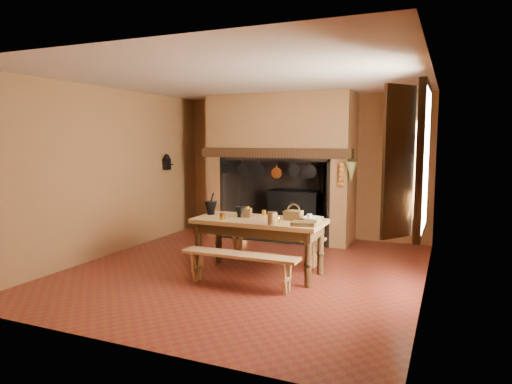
# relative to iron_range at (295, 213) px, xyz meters

# --- Properties ---
(floor) EXTENTS (5.50, 5.50, 0.00)m
(floor) POSITION_rel_iron_range_xyz_m (0.04, -2.45, -0.48)
(floor) COLOR #602916
(floor) RESTS_ON ground
(ceiling) EXTENTS (5.50, 5.50, 0.00)m
(ceiling) POSITION_rel_iron_range_xyz_m (0.04, -2.45, 2.32)
(ceiling) COLOR silver
(ceiling) RESTS_ON back_wall
(back_wall) EXTENTS (5.00, 0.02, 2.80)m
(back_wall) POSITION_rel_iron_range_xyz_m (0.04, 0.30, 0.92)
(back_wall) COLOR brown
(back_wall) RESTS_ON floor
(wall_left) EXTENTS (0.02, 5.50, 2.80)m
(wall_left) POSITION_rel_iron_range_xyz_m (-2.46, -2.45, 0.92)
(wall_left) COLOR brown
(wall_left) RESTS_ON floor
(wall_right) EXTENTS (0.02, 5.50, 2.80)m
(wall_right) POSITION_rel_iron_range_xyz_m (2.54, -2.45, 0.92)
(wall_right) COLOR brown
(wall_right) RESTS_ON floor
(wall_front) EXTENTS (5.00, 0.02, 2.80)m
(wall_front) POSITION_rel_iron_range_xyz_m (0.04, -5.20, 0.92)
(wall_front) COLOR brown
(wall_front) RESTS_ON floor
(chimney_breast) EXTENTS (2.95, 0.96, 2.80)m
(chimney_breast) POSITION_rel_iron_range_xyz_m (-0.26, -0.14, 1.33)
(chimney_breast) COLOR brown
(chimney_breast) RESTS_ON floor
(iron_range) EXTENTS (1.12, 0.55, 1.60)m
(iron_range) POSITION_rel_iron_range_xyz_m (0.00, 0.00, 0.00)
(iron_range) COLOR black
(iron_range) RESTS_ON floor
(hearth_pans) EXTENTS (0.51, 0.62, 0.20)m
(hearth_pans) POSITION_rel_iron_range_xyz_m (-1.01, -0.23, -0.39)
(hearth_pans) COLOR gold
(hearth_pans) RESTS_ON floor
(hanging_pans) EXTENTS (1.92, 0.29, 0.27)m
(hanging_pans) POSITION_rel_iron_range_xyz_m (-0.30, -0.64, 0.88)
(hanging_pans) COLOR black
(hanging_pans) RESTS_ON chimney_breast
(onion_string) EXTENTS (0.12, 0.10, 0.46)m
(onion_string) POSITION_rel_iron_range_xyz_m (1.04, -0.66, 0.85)
(onion_string) COLOR #9C541C
(onion_string) RESTS_ON chimney_breast
(herb_bunch) EXTENTS (0.20, 0.20, 0.35)m
(herb_bunch) POSITION_rel_iron_range_xyz_m (1.22, -0.66, 0.90)
(herb_bunch) COLOR #5F6630
(herb_bunch) RESTS_ON chimney_breast
(window) EXTENTS (0.39, 1.75, 1.76)m
(window) POSITION_rel_iron_range_xyz_m (2.39, -2.85, 1.22)
(window) COLOR white
(window) RESTS_ON wall_right
(wall_coffee_mill) EXTENTS (0.23, 0.16, 0.31)m
(wall_coffee_mill) POSITION_rel_iron_range_xyz_m (-2.38, -0.90, 1.03)
(wall_coffee_mill) COLOR black
(wall_coffee_mill) RESTS_ON wall_left
(work_table) EXTENTS (1.86, 0.83, 0.81)m
(work_table) POSITION_rel_iron_range_xyz_m (0.30, -2.55, 0.19)
(work_table) COLOR #A17D4A
(work_table) RESTS_ON floor
(bench_front) EXTENTS (1.60, 0.28, 0.45)m
(bench_front) POSITION_rel_iron_range_xyz_m (0.30, -3.20, -0.15)
(bench_front) COLOR #A17D4A
(bench_front) RESTS_ON floor
(bench_back) EXTENTS (1.59, 0.28, 0.45)m
(bench_back) POSITION_rel_iron_range_xyz_m (0.30, -1.92, -0.15)
(bench_back) COLOR #A17D4A
(bench_back) RESTS_ON floor
(mortar_large) EXTENTS (0.20, 0.20, 0.34)m
(mortar_large) POSITION_rel_iron_range_xyz_m (-0.53, -2.48, 0.43)
(mortar_large) COLOR black
(mortar_large) RESTS_ON work_table
(mortar_small) EXTENTS (0.16, 0.16, 0.27)m
(mortar_small) POSITION_rel_iron_range_xyz_m (-0.01, -2.53, 0.41)
(mortar_small) COLOR black
(mortar_small) RESTS_ON work_table
(coffee_grinder) EXTENTS (0.19, 0.15, 0.20)m
(coffee_grinder) POSITION_rel_iron_range_xyz_m (0.08, -2.49, 0.40)
(coffee_grinder) COLOR #382612
(coffee_grinder) RESTS_ON work_table
(brass_mug_a) EXTENTS (0.08, 0.08, 0.08)m
(brass_mug_a) POSITION_rel_iron_range_xyz_m (-0.16, -2.81, 0.36)
(brass_mug_a) COLOR gold
(brass_mug_a) RESTS_ON work_table
(brass_mug_b) EXTENTS (0.08, 0.08, 0.08)m
(brass_mug_b) POSITION_rel_iron_range_xyz_m (0.24, -2.22, 0.36)
(brass_mug_b) COLOR gold
(brass_mug_b) RESTS_ON work_table
(mixing_bowl) EXTENTS (0.30, 0.30, 0.07)m
(mixing_bowl) POSITION_rel_iron_range_xyz_m (1.08, -2.50, 0.36)
(mixing_bowl) COLOR beige
(mixing_bowl) RESTS_ON work_table
(stoneware_crock) EXTENTS (0.15, 0.15, 0.17)m
(stoneware_crock) POSITION_rel_iron_range_xyz_m (0.63, -2.88, 0.41)
(stoneware_crock) COLOR #51371E
(stoneware_crock) RESTS_ON work_table
(glass_jar) EXTENTS (0.07, 0.07, 0.13)m
(glass_jar) POSITION_rel_iron_range_xyz_m (1.05, -2.58, 0.38)
(glass_jar) COLOR beige
(glass_jar) RESTS_ON work_table
(wicker_basket) EXTENTS (0.25, 0.18, 0.23)m
(wicker_basket) POSITION_rel_iron_range_xyz_m (0.78, -2.45, 0.40)
(wicker_basket) COLOR #472F15
(wicker_basket) RESTS_ON work_table
(wooden_tray) EXTENTS (0.34, 0.26, 0.05)m
(wooden_tray) POSITION_rel_iron_range_xyz_m (1.04, -2.79, 0.35)
(wooden_tray) COLOR #382612
(wooden_tray) RESTS_ON work_table
(brass_cup) EXTENTS (0.12, 0.12, 0.09)m
(brass_cup) POSITION_rel_iron_range_xyz_m (0.64, -2.75, 0.37)
(brass_cup) COLOR gold
(brass_cup) RESTS_ON work_table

